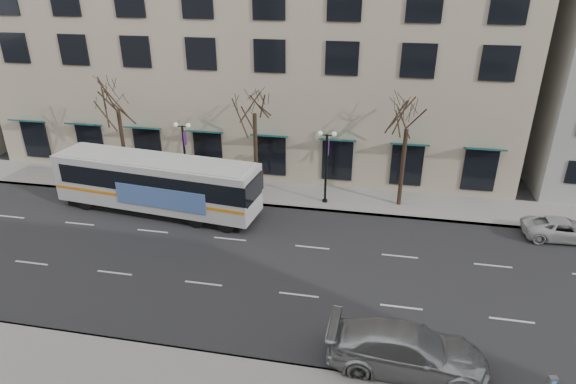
% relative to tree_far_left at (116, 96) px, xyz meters
% --- Properties ---
extents(ground, '(160.00, 160.00, 0.00)m').
position_rel_tree_far_left_xyz_m(ground, '(10.00, -8.80, -6.70)').
color(ground, black).
rests_on(ground, ground).
extents(sidewalk_far, '(80.00, 4.00, 0.15)m').
position_rel_tree_far_left_xyz_m(sidewalk_far, '(15.00, 0.20, -6.62)').
color(sidewalk_far, gray).
rests_on(sidewalk_far, ground).
extents(building_hotel, '(40.00, 20.00, 24.00)m').
position_rel_tree_far_left_xyz_m(building_hotel, '(8.00, 12.20, 5.30)').
color(building_hotel, tan).
rests_on(building_hotel, ground).
extents(tree_far_left, '(3.60, 3.60, 8.34)m').
position_rel_tree_far_left_xyz_m(tree_far_left, '(0.00, 0.00, 0.00)').
color(tree_far_left, black).
rests_on(tree_far_left, ground).
extents(tree_far_mid, '(3.60, 3.60, 8.55)m').
position_rel_tree_far_left_xyz_m(tree_far_mid, '(10.00, 0.00, 0.21)').
color(tree_far_mid, black).
rests_on(tree_far_mid, ground).
extents(tree_far_right, '(3.60, 3.60, 8.06)m').
position_rel_tree_far_left_xyz_m(tree_far_right, '(20.00, 0.00, -0.28)').
color(tree_far_right, black).
rests_on(tree_far_right, ground).
extents(lamp_post_left, '(1.22, 0.45, 5.21)m').
position_rel_tree_far_left_xyz_m(lamp_post_left, '(5.01, -0.60, -3.75)').
color(lamp_post_left, black).
rests_on(lamp_post_left, ground).
extents(lamp_post_right, '(1.22, 0.45, 5.21)m').
position_rel_tree_far_left_xyz_m(lamp_post_right, '(15.01, -0.60, -3.75)').
color(lamp_post_right, black).
rests_on(lamp_post_right, ground).
extents(city_bus, '(14.03, 4.54, 3.74)m').
position_rel_tree_far_left_xyz_m(city_bus, '(4.34, -3.80, -4.66)').
color(city_bus, silver).
rests_on(city_bus, ground).
extents(silver_car, '(6.44, 2.77, 1.85)m').
position_rel_tree_far_left_xyz_m(silver_car, '(20.07, -15.00, -5.77)').
color(silver_car, '#A0A3A7').
rests_on(silver_car, ground).
extents(white_pickup, '(4.70, 2.34, 1.28)m').
position_rel_tree_far_left_xyz_m(white_pickup, '(29.57, -2.60, -6.06)').
color(white_pickup, '#BCBCBC').
rests_on(white_pickup, ground).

